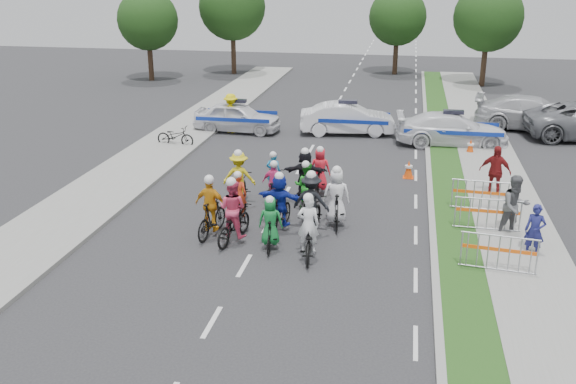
% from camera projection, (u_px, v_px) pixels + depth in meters
% --- Properties ---
extents(ground, '(90.00, 90.00, 0.00)m').
position_uv_depth(ground, '(244.00, 266.00, 17.49)').
color(ground, '#28282B').
rests_on(ground, ground).
extents(curb_right, '(0.20, 60.00, 0.12)m').
position_uv_depth(curb_right, '(431.00, 211.00, 21.21)').
color(curb_right, gray).
rests_on(curb_right, ground).
extents(grass_strip, '(1.20, 60.00, 0.11)m').
position_uv_depth(grass_strip, '(453.00, 213.00, 21.09)').
color(grass_strip, '#214C18').
rests_on(grass_strip, ground).
extents(sidewalk_right, '(2.40, 60.00, 0.13)m').
position_uv_depth(sidewalk_right, '(510.00, 216.00, 20.77)').
color(sidewalk_right, gray).
rests_on(sidewalk_right, ground).
extents(sidewalk_left, '(3.00, 60.00, 0.13)m').
position_uv_depth(sidewalk_left, '(105.00, 190.00, 23.24)').
color(sidewalk_left, gray).
rests_on(sidewalk_left, ground).
extents(rider_0, '(0.88, 1.96, 1.94)m').
position_uv_depth(rider_0, '(308.00, 236.00, 17.79)').
color(rider_0, black).
rests_on(rider_0, ground).
extents(rider_1, '(0.73, 1.61, 1.66)m').
position_uv_depth(rider_1, '(271.00, 228.00, 18.31)').
color(rider_1, black).
rests_on(rider_1, ground).
extents(rider_2, '(1.08, 2.08, 2.02)m').
position_uv_depth(rider_2, '(233.00, 218.00, 18.82)').
color(rider_2, black).
rests_on(rider_2, ground).
extents(rider_3, '(1.04, 1.92, 1.96)m').
position_uv_depth(rider_3, '(211.00, 212.00, 19.19)').
color(rider_3, black).
rests_on(rider_3, ground).
extents(rider_4, '(1.18, 2.04, 2.01)m').
position_uv_depth(rider_4, '(311.00, 209.00, 19.43)').
color(rider_4, black).
rests_on(rider_4, ground).
extents(rider_5, '(1.57, 1.86, 1.90)m').
position_uv_depth(rider_5, '(280.00, 205.00, 19.63)').
color(rider_5, black).
rests_on(rider_5, ground).
extents(rider_6, '(0.63, 1.68, 1.70)m').
position_uv_depth(rider_6, '(239.00, 204.00, 20.38)').
color(rider_6, black).
rests_on(rider_6, ground).
extents(rider_7, '(0.91, 1.95, 1.99)m').
position_uv_depth(rider_7, '(336.00, 203.00, 19.94)').
color(rider_7, black).
rests_on(rider_7, ground).
extents(rider_8, '(0.76, 1.78, 1.81)m').
position_uv_depth(rider_8, '(306.00, 193.00, 21.06)').
color(rider_8, black).
rests_on(rider_8, ground).
extents(rider_9, '(0.91, 1.67, 1.70)m').
position_uv_depth(rider_9, '(275.00, 190.00, 21.44)').
color(rider_9, black).
rests_on(rider_9, ground).
extents(rider_10, '(1.15, 1.99, 1.98)m').
position_uv_depth(rider_10, '(239.00, 184.00, 21.70)').
color(rider_10, black).
rests_on(rider_10, ground).
extents(rider_11, '(1.56, 1.86, 1.92)m').
position_uv_depth(rider_11, '(305.00, 178.00, 22.10)').
color(rider_11, black).
rests_on(rider_11, ground).
extents(rider_12, '(0.62, 1.64, 1.66)m').
position_uv_depth(rider_12, '(274.00, 181.00, 22.64)').
color(rider_12, black).
rests_on(rider_12, ground).
extents(rider_13, '(0.76, 1.71, 1.77)m').
position_uv_depth(rider_13, '(320.00, 175.00, 22.84)').
color(rider_13, black).
rests_on(rider_13, ground).
extents(police_car_0, '(4.33, 1.92, 1.45)m').
position_uv_depth(police_car_0, '(237.00, 117.00, 31.44)').
color(police_car_0, white).
rests_on(police_car_0, ground).
extents(police_car_1, '(4.72, 2.21, 1.50)m').
position_uv_depth(police_car_1, '(347.00, 119.00, 30.99)').
color(police_car_1, white).
rests_on(police_car_1, ground).
extents(police_car_2, '(5.14, 2.38, 1.46)m').
position_uv_depth(police_car_2, '(452.00, 129.00, 29.04)').
color(police_car_2, white).
rests_on(police_car_2, ground).
extents(civilian_sedan, '(5.95, 3.16, 1.64)m').
position_uv_depth(civilian_sedan, '(534.00, 114.00, 31.73)').
color(civilian_sedan, '#B5B5BA').
rests_on(civilian_sedan, ground).
extents(spectator_0, '(0.65, 0.54, 1.53)m').
position_uv_depth(spectator_0, '(535.00, 231.00, 17.83)').
color(spectator_0, navy).
rests_on(spectator_0, ground).
extents(spectator_1, '(1.15, 1.04, 1.92)m').
position_uv_depth(spectator_1, '(515.00, 206.00, 19.09)').
color(spectator_1, '#56575B').
rests_on(spectator_1, ground).
extents(spectator_2, '(1.18, 0.76, 1.87)m').
position_uv_depth(spectator_2, '(495.00, 172.00, 22.40)').
color(spectator_2, maroon).
rests_on(spectator_2, ground).
extents(marshal_hiviz, '(1.37, 1.00, 1.91)m').
position_uv_depth(marshal_hiviz, '(231.00, 113.00, 31.19)').
color(marshal_hiviz, yellow).
rests_on(marshal_hiviz, ground).
extents(barrier_0, '(2.05, 0.74, 1.12)m').
position_uv_depth(barrier_0, '(498.00, 255.00, 16.81)').
color(barrier_0, '#A5A8AD').
rests_on(barrier_0, ground).
extents(barrier_1, '(2.02, 0.57, 1.12)m').
position_uv_depth(barrier_1, '(487.00, 216.00, 19.44)').
color(barrier_1, '#A5A8AD').
rests_on(barrier_1, ground).
extents(barrier_2, '(2.03, 0.64, 1.12)m').
position_uv_depth(barrier_2, '(482.00, 197.00, 21.03)').
color(barrier_2, '#A5A8AD').
rests_on(barrier_2, ground).
extents(cone_0, '(0.40, 0.40, 0.70)m').
position_uv_depth(cone_0, '(409.00, 169.00, 24.64)').
color(cone_0, '#F24C0C').
rests_on(cone_0, ground).
extents(cone_1, '(0.40, 0.40, 0.70)m').
position_uv_depth(cone_1, '(470.00, 147.00, 27.71)').
color(cone_1, '#F24C0C').
rests_on(cone_1, ground).
extents(parked_bike, '(1.81, 0.77, 0.93)m').
position_uv_depth(parked_bike, '(175.00, 136.00, 28.95)').
color(parked_bike, black).
rests_on(parked_bike, ground).
extents(tree_0, '(4.20, 4.20, 6.30)m').
position_uv_depth(tree_0, '(148.00, 20.00, 44.49)').
color(tree_0, '#382619').
rests_on(tree_0, ground).
extents(tree_1, '(4.55, 4.55, 6.82)m').
position_uv_depth(tree_1, '(488.00, 17.00, 42.20)').
color(tree_1, '#382619').
rests_on(tree_1, ground).
extents(tree_3, '(4.90, 4.90, 7.35)m').
position_uv_depth(tree_3, '(232.00, 7.00, 47.09)').
color(tree_3, '#382619').
rests_on(tree_3, ground).
extents(tree_4, '(4.20, 4.20, 6.30)m').
position_uv_depth(tree_4, '(398.00, 17.00, 47.07)').
color(tree_4, '#382619').
rests_on(tree_4, ground).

